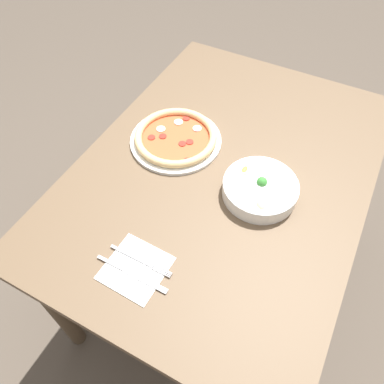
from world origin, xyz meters
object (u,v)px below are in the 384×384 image
Objects in this scene: pizza at (176,138)px; fork at (140,260)px; knife at (129,272)px; bowl at (260,188)px.

pizza reaches higher than fork.
pizza is at bearing 107.23° from fork.
knife is (0.04, -0.01, -0.00)m from fork.
fork is at bearing 17.16° from pizza.
bowl is 1.06× the size of knife.
knife is (0.41, -0.21, -0.02)m from bowl.
fork is 0.88× the size of knife.
fork is 0.04m from knife.
bowl is 0.46m from knife.
knife is at bearing 14.90° from pizza.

